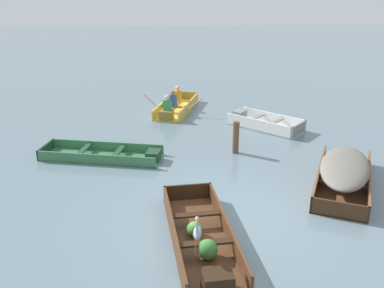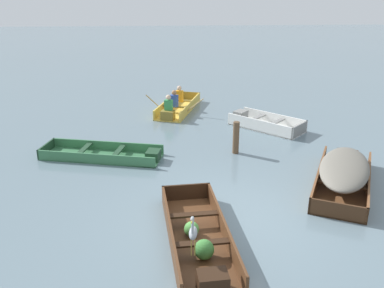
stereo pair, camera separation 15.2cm
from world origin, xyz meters
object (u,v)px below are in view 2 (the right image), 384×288
skiff_green_near_moored (106,154)px  skiff_white_far_moored (263,123)px  mooring_post (236,138)px  dinghy_dark_varnish_foreground (199,240)px  heron_on_dinghy (193,232)px  skiff_wooden_brown_mid_moored (344,171)px  rowboat_yellow_with_crew (177,106)px

skiff_green_near_moored → skiff_white_far_moored: 5.56m
skiff_green_near_moored → mooring_post: 3.76m
skiff_white_far_moored → mooring_post: bearing=-120.1°
dinghy_dark_varnish_foreground → heron_on_dinghy: (-0.16, -0.83, 0.72)m
skiff_green_near_moored → skiff_wooden_brown_mid_moored: skiff_wooden_brown_mid_moored is taller
dinghy_dark_varnish_foreground → skiff_white_far_moored: bearing=68.6°
skiff_green_near_moored → rowboat_yellow_with_crew: bearing=64.2°
dinghy_dark_varnish_foreground → rowboat_yellow_with_crew: 8.88m
dinghy_dark_varnish_foreground → skiff_green_near_moored: (-2.34, 4.51, -0.06)m
skiff_wooden_brown_mid_moored → skiff_white_far_moored: bearing=102.6°
dinghy_dark_varnish_foreground → skiff_white_far_moored: size_ratio=1.37×
skiff_wooden_brown_mid_moored → heron_on_dinghy: size_ratio=4.18×
skiff_green_near_moored → mooring_post: size_ratio=3.71×
dinghy_dark_varnish_foreground → mooring_post: bearing=73.2°
rowboat_yellow_with_crew → skiff_white_far_moored: bearing=-34.4°
skiff_white_far_moored → rowboat_yellow_with_crew: bearing=145.6°
skiff_green_near_moored → heron_on_dinghy: bearing=-67.9°
skiff_green_near_moored → mooring_post: bearing=2.1°
rowboat_yellow_with_crew → mooring_post: 4.54m
dinghy_dark_varnish_foreground → skiff_green_near_moored: bearing=117.4°
heron_on_dinghy → skiff_green_near_moored: bearing=112.1°
skiff_green_near_moored → skiff_wooden_brown_mid_moored: bearing=-19.6°
skiff_wooden_brown_mid_moored → skiff_white_far_moored: skiff_wooden_brown_mid_moored is taller
skiff_wooden_brown_mid_moored → rowboat_yellow_with_crew: 7.61m
skiff_wooden_brown_mid_moored → mooring_post: (-2.30, 2.29, 0.06)m
skiff_green_near_moored → heron_on_dinghy: 5.82m
skiff_wooden_brown_mid_moored → mooring_post: 3.25m
rowboat_yellow_with_crew → heron_on_dinghy: (0.06, -9.71, 0.65)m
dinghy_dark_varnish_foreground → skiff_green_near_moored: dinghy_dark_varnish_foreground is taller
dinghy_dark_varnish_foreground → mooring_post: (1.40, 4.65, 0.32)m
skiff_white_far_moored → heron_on_dinghy: 8.26m
rowboat_yellow_with_crew → mooring_post: bearing=-69.0°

